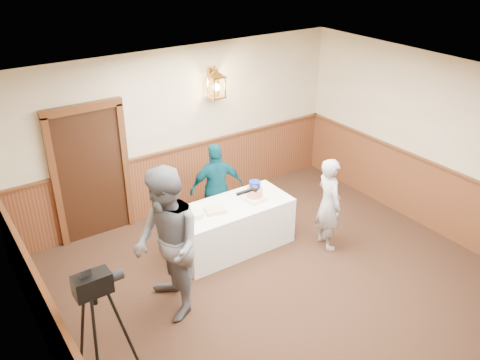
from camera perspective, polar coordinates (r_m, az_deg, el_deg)
The scene contains 10 objects.
ground at distance 6.80m, azimuth 8.45°, elevation -14.88°, with size 7.00×7.00×0.00m, color black.
room_shell at distance 6.16m, azimuth 6.22°, elevation -2.16°, with size 6.02×7.02×2.81m.
display_table at distance 7.76m, azimuth -0.83°, elevation -5.22°, with size 1.80×0.80×0.75m, color white.
tiered_cake at distance 7.65m, azimuth 1.65°, elevation -1.42°, with size 0.34×0.34×0.31m.
sheet_cake_yellow at distance 7.38m, azimuth -2.80°, elevation -3.39°, with size 0.29×0.22×0.06m, color #DEBD84.
sheet_cake_green at distance 7.26m, azimuth -5.76°, elevation -3.99°, with size 0.34×0.27×0.08m, color #A2E5A4.
interviewer at distance 6.28m, azimuth -8.19°, elevation -7.23°, with size 1.58×1.07×2.01m.
baker at distance 7.73m, azimuth 9.93°, elevation -2.66°, with size 0.54×0.35×1.48m, color #A0A2A6.
assistant_p at distance 8.07m, azimuth -2.62°, elevation -0.86°, with size 0.87×0.36×1.49m, color #073B4A.
tv_camera_rig at distance 5.65m, azimuth -15.29°, elevation -16.91°, with size 0.58×0.55×1.49m.
Camera 1 is at (-3.60, -3.62, 4.49)m, focal length 38.00 mm.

